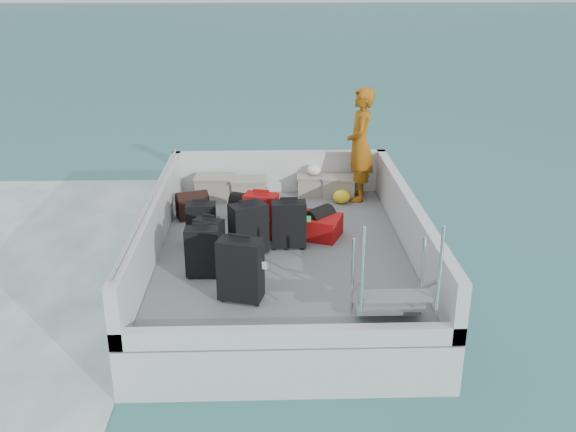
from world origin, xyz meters
name	(u,v)px	position (x,y,z in m)	size (l,w,h in m)	color
ground	(283,288)	(0.00, 0.00, 0.00)	(160.00, 160.00, 0.00)	#1A5B5E
ferry_hull	(283,269)	(0.00, 0.00, 0.30)	(3.60, 5.00, 0.60)	silver
deck	(283,249)	(0.00, 0.00, 0.61)	(3.30, 4.70, 0.02)	slate
deck_fittings	(310,232)	(0.35, -0.32, 0.99)	(3.60, 5.00, 0.90)	silver
suitcase_0	(202,252)	(-1.01, -0.82, 0.94)	(0.41, 0.23, 0.64)	black
suitcase_1	(209,239)	(-0.97, -0.31, 0.90)	(0.37, 0.21, 0.55)	black
suitcase_2	(201,224)	(-1.12, 0.18, 0.92)	(0.41, 0.24, 0.59)	black
suitcase_3	(241,270)	(-0.51, -1.45, 0.99)	(0.49, 0.29, 0.75)	black
suitcase_4	(249,229)	(-0.46, -0.17, 0.97)	(0.48, 0.28, 0.70)	black
suitcase_5	(261,216)	(-0.29, 0.41, 0.94)	(0.46, 0.28, 0.64)	#A80E0C
suitcase_7	(289,225)	(0.08, 0.04, 0.95)	(0.47, 0.27, 0.65)	black
suitcase_8	(312,225)	(0.43, 0.43, 0.77)	(0.52, 0.79, 0.31)	#A80E0C
duffel_0	(193,208)	(-1.35, 1.20, 0.78)	(0.47, 0.30, 0.32)	black
duffel_1	(246,210)	(-0.53, 1.08, 0.78)	(0.46, 0.30, 0.32)	black
duffel_2	(319,224)	(0.53, 0.46, 0.78)	(0.44, 0.30, 0.32)	black
crate_0	(215,188)	(-1.07, 2.05, 0.80)	(0.60, 0.42, 0.36)	gray
crate_1	(248,190)	(-0.52, 1.99, 0.79)	(0.56, 0.38, 0.34)	gray
crate_2	(314,186)	(0.58, 2.20, 0.78)	(0.53, 0.37, 0.32)	gray
crate_3	(340,187)	(1.00, 2.10, 0.78)	(0.52, 0.36, 0.32)	gray
yellow_bag	(342,197)	(1.00, 1.77, 0.73)	(0.28, 0.26, 0.22)	yellow
white_bag	(314,171)	(0.58, 2.20, 1.03)	(0.24, 0.24, 0.18)	white
passenger	(360,145)	(1.30, 1.98, 1.54)	(0.68, 0.44, 1.84)	orange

